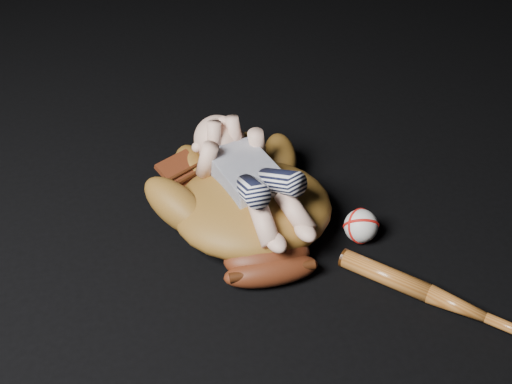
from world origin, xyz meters
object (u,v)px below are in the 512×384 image
at_px(baseball, 361,226).
at_px(baseball_bat, 440,298).
at_px(newborn_baby, 253,175).
at_px(baseball_glove, 252,201).

bearing_deg(baseball, baseball_bat, -70.14).
bearing_deg(newborn_baby, baseball_glove, -119.80).
xyz_separation_m(baseball_bat, baseball, (-0.07, 0.21, 0.02)).
height_order(baseball_bat, baseball, baseball).
height_order(newborn_baby, baseball, newborn_baby).
bearing_deg(baseball_glove, baseball, -21.63).
bearing_deg(baseball_bat, baseball_glove, 133.77).
bearing_deg(newborn_baby, baseball_bat, -60.81).
bearing_deg(baseball, newborn_baby, 155.19).
relative_size(baseball_glove, baseball, 6.64).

